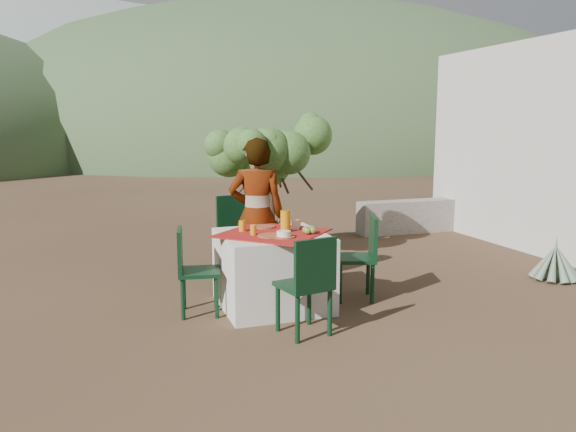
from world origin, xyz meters
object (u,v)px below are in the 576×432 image
object	(u,v)px
shrub_tree	(273,160)
chair_near	(308,282)
chair_left	(191,267)
juice_pitcher	(285,221)
chair_far	(239,233)
agave	(555,263)
table	(273,270)
person	(257,215)
chair_right	(362,253)

from	to	relation	value
shrub_tree	chair_near	bearing A→B (deg)	-101.23
chair_left	juice_pitcher	size ratio (longest dim) A/B	3.95
chair_far	juice_pitcher	distance (m)	1.21
shrub_tree	agave	world-z (taller)	shrub_tree
table	juice_pitcher	world-z (taller)	juice_pitcher
chair_near	chair_left	xyz separation A→B (m)	(-0.86, 0.90, -0.02)
chair_near	person	world-z (taller)	person
table	juice_pitcher	bearing A→B (deg)	0.06
shrub_tree	agave	bearing A→B (deg)	-34.87
chair_far	agave	xyz separation A→B (m)	(3.52, -1.29, -0.35)
chair_near	agave	distance (m)	3.50
chair_near	chair_far	bearing A→B (deg)	-98.95
table	chair_far	distance (m)	1.17
table	shrub_tree	size ratio (longest dim) A/B	0.76
chair_far	chair_left	distance (m)	1.36
table	chair_near	world-z (taller)	chair_near
chair_far	chair_right	world-z (taller)	chair_far
table	person	xyz separation A→B (m)	(0.01, 0.63, 0.46)
chair_left	chair_far	bearing A→B (deg)	-23.40
person	shrub_tree	distance (m)	1.45
chair_near	agave	world-z (taller)	chair_near
juice_pitcher	chair_far	bearing A→B (deg)	99.82
person	table	bearing A→B (deg)	106.14
chair_right	shrub_tree	size ratio (longest dim) A/B	0.52
agave	juice_pitcher	distance (m)	3.39
shrub_tree	agave	xyz separation A→B (m)	(2.87, -2.00, -1.15)
chair_left	juice_pitcher	bearing A→B (deg)	-81.33
person	shrub_tree	bearing A→B (deg)	-97.72
table	chair_left	world-z (taller)	chair_left
shrub_tree	chair_far	bearing A→B (deg)	-132.97
agave	juice_pitcher	size ratio (longest dim) A/B	2.82
person	juice_pitcher	size ratio (longest dim) A/B	7.87
table	agave	distance (m)	3.47
chair_right	agave	world-z (taller)	chair_right
table	chair_far	world-z (taller)	chair_far
person	juice_pitcher	xyz separation A→B (m)	(0.12, -0.63, 0.03)
agave	chair_far	bearing A→B (deg)	159.85
table	agave	bearing A→B (deg)	-2.30
chair_left	juice_pitcher	xyz separation A→B (m)	(0.95, -0.02, 0.40)
chair_near	shrub_tree	bearing A→B (deg)	-113.33
chair_near	chair_left	distance (m)	1.25
chair_right	juice_pitcher	world-z (taller)	juice_pitcher
chair_near	chair_right	xyz separation A→B (m)	(0.91, 0.81, 0.00)
chair_far	chair_left	bearing A→B (deg)	-133.11
chair_near	juice_pitcher	size ratio (longest dim) A/B	4.13
table	chair_left	bearing A→B (deg)	178.49
chair_right	shrub_tree	world-z (taller)	shrub_tree
chair_left	chair_right	world-z (taller)	chair_right
person	shrub_tree	world-z (taller)	shrub_tree
table	chair_right	bearing A→B (deg)	-4.22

